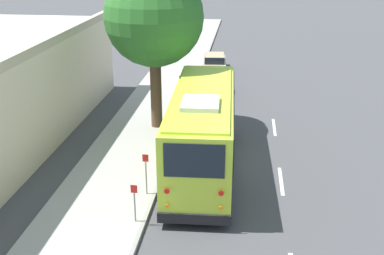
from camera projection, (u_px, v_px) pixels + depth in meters
The scene contains 12 objects.
ground_plane at pixel (216, 162), 20.84m from camera, with size 160.00×160.00×0.00m, color #474749.
sidewalk_slab at pixel (126, 156), 21.23m from camera, with size 80.00×3.65×0.15m, color #A3A099.
curb_strip at pixel (168, 158), 21.03m from camera, with size 80.00×0.14×0.15m, color gray.
shuttle_bus at pixel (203, 127), 19.49m from camera, with size 9.53×2.93×3.53m.
parked_sedan_gray at pixel (213, 85), 29.94m from camera, with size 4.32×1.70×1.28m.
parked_sedan_tan at pixel (214, 64), 35.16m from camera, with size 4.57×1.91×1.28m.
street_tree at pixel (154, 10), 22.54m from camera, with size 4.72×4.72×8.55m.
sign_post_near at pixel (135, 203), 15.89m from camera, with size 0.06×0.22×1.36m.
sign_post_far at pixel (146, 174), 17.61m from camera, with size 0.06×0.22×1.60m.
fire_hydrant at pixel (179, 104), 26.45m from camera, with size 0.22×0.22×0.81m.
lane_stripe_mid at pixel (281, 181), 19.18m from camera, with size 2.40×0.14×0.01m, color silver.
lane_stripe_ahead at pixel (274, 127), 24.74m from camera, with size 2.40×0.14×0.01m, color silver.
Camera 1 is at (-18.90, -1.08, 8.91)m, focal length 45.00 mm.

